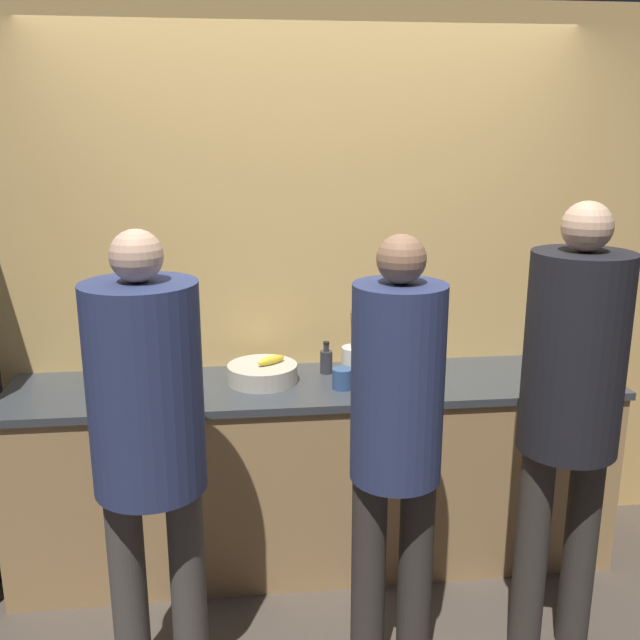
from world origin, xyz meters
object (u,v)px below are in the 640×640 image
object	(u,v)px
person_right	(571,393)
potted_plant	(116,353)
cup_black	(576,375)
fruit_bowl	(263,373)
utensil_crock	(354,360)
person_center	(396,429)
cup_blue	(342,379)
bottle_dark	(326,361)
person_left	(148,427)

from	to	relation	value
person_right	potted_plant	size ratio (longest dim) A/B	6.48
person_right	potted_plant	distance (m)	1.95
cup_black	potted_plant	xyz separation A→B (m)	(-2.07, 0.25, 0.10)
fruit_bowl	utensil_crock	distance (m)	0.44
cup_black	person_center	bearing A→B (deg)	-147.99
cup_blue	potted_plant	distance (m)	1.03
person_right	utensil_crock	xyz separation A→B (m)	(-0.69, 0.79, -0.11)
utensil_crock	potted_plant	distance (m)	1.09
bottle_dark	person_right	bearing A→B (deg)	-45.88
fruit_bowl	potted_plant	size ratio (longest dim) A/B	1.16
utensil_crock	cup_blue	size ratio (longest dim) A/B	3.39
person_center	utensil_crock	xyz separation A→B (m)	(-0.01, 0.85, -0.02)
person_center	cup_black	world-z (taller)	person_center
person_left	cup_blue	world-z (taller)	person_left
cup_black	potted_plant	size ratio (longest dim) A/B	0.33
utensil_crock	bottle_dark	size ratio (longest dim) A/B	2.02
person_center	utensil_crock	world-z (taller)	person_center
cup_blue	fruit_bowl	bearing A→B (deg)	160.40
utensil_crock	potted_plant	xyz separation A→B (m)	(-1.09, 0.01, 0.07)
cup_blue	person_center	bearing A→B (deg)	-82.08
person_center	person_right	world-z (taller)	person_right
person_right	bottle_dark	xyz separation A→B (m)	(-0.81, 0.84, -0.12)
cup_black	person_left	bearing A→B (deg)	-161.53
person_left	cup_black	bearing A→B (deg)	18.47
fruit_bowl	bottle_dark	size ratio (longest dim) A/B	2.06
person_left	cup_black	size ratio (longest dim) A/B	18.96
bottle_dark	cup_blue	xyz separation A→B (m)	(0.05, -0.22, -0.01)
person_left	utensil_crock	distance (m)	1.21
person_left	person_right	distance (m)	1.54
bottle_dark	cup_blue	world-z (taller)	bottle_dark
person_right	utensil_crock	world-z (taller)	person_right
person_center	utensil_crock	bearing A→B (deg)	90.89
person_center	cup_blue	world-z (taller)	person_center
fruit_bowl	cup_blue	bearing A→B (deg)	-19.60
person_left	cup_black	distance (m)	1.93
person_center	potted_plant	size ratio (longest dim) A/B	6.13
fruit_bowl	potted_plant	world-z (taller)	potted_plant
fruit_bowl	cup_black	bearing A→B (deg)	-8.14
cup_black	bottle_dark	bearing A→B (deg)	165.16
utensil_crock	person_center	bearing A→B (deg)	-89.11
person_left	fruit_bowl	bearing A→B (deg)	62.85
fruit_bowl	potted_plant	bearing A→B (deg)	175.81
person_center	person_right	bearing A→B (deg)	5.02
cup_blue	potted_plant	xyz separation A→B (m)	(-1.01, 0.17, 0.10)
person_center	potted_plant	bearing A→B (deg)	142.25
person_left	bottle_dark	xyz separation A→B (m)	(0.72, 0.91, -0.09)
person_left	fruit_bowl	distance (m)	0.92
person_left	cup_black	world-z (taller)	person_left
potted_plant	bottle_dark	bearing A→B (deg)	2.57
person_center	bottle_dark	size ratio (longest dim) A/B	10.91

